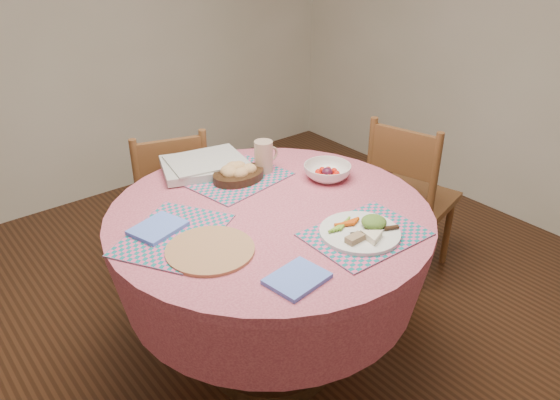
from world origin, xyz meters
The scene contains 15 objects.
ground centered at (0.00, 0.00, 0.00)m, with size 4.00×4.00×0.00m, color #331C0F.
dining_table centered at (0.00, 0.00, 0.56)m, with size 1.24×1.24×0.75m.
chair_right centered at (0.98, 0.09, 0.46)m, with size 0.48×0.49×0.88m.
chair_back centered at (0.00, 0.83, 0.44)m, with size 0.49×0.47×0.85m.
placemat_front centered at (0.15, -0.35, 0.75)m, with size 0.40×0.30×0.01m, color #156F77.
placemat_left centered at (-0.37, 0.07, 0.75)m, with size 0.40×0.30×0.01m, color #156F77.
placemat_back centered at (0.06, 0.30, 0.75)m, with size 0.40×0.30×0.01m, color #156F77.
wicker_trivet centered at (-0.33, -0.09, 0.76)m, with size 0.30×0.30×0.01m, color #AC774A.
napkin_near centered at (-0.21, -0.40, 0.76)m, with size 0.18×0.14×0.01m, color #5E81F2.
napkin_far centered at (-0.40, 0.13, 0.76)m, with size 0.18×0.14×0.01m, color #5E81F2.
dinner_plate centered at (0.14, -0.34, 0.77)m, with size 0.28×0.28×0.05m.
bread_bowl centered at (0.06, 0.29, 0.79)m, with size 0.23×0.23×0.08m.
latte_mug centered at (0.19, 0.29, 0.82)m, with size 0.12×0.08×0.14m.
fruit_bowl centered at (0.36, 0.07, 0.78)m, with size 0.25×0.25×0.06m.
newspaper_stack centered at (0.00, 0.47, 0.78)m, with size 0.41×0.37×0.04m.
Camera 1 is at (-1.10, -1.43, 1.76)m, focal length 35.00 mm.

